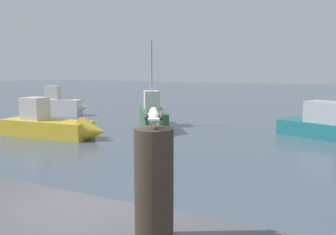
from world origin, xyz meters
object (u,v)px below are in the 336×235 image
at_px(seagull, 154,116).
at_px(boat_yellow, 55,126).
at_px(mooring_post, 154,186).
at_px(boat_white, 58,105).
at_px(boat_green, 154,117).

distance_m(seagull, boat_yellow, 11.08).
distance_m(mooring_post, boat_white, 17.48).
height_order(boat_white, boat_yellow, boat_white).
xyz_separation_m(boat_green, boat_white, (-6.87, 1.66, 0.02)).
bearing_deg(boat_white, mooring_post, -44.36).
bearing_deg(boat_yellow, mooring_post, -42.38).
bearing_deg(mooring_post, seagull, 118.06).
distance_m(mooring_post, boat_yellow, 11.01).
bearing_deg(seagull, boat_yellow, 137.63).
xyz_separation_m(seagull, boat_green, (-5.60, 10.53, -1.67)).
distance_m(boat_white, boat_yellow, 6.52).
xyz_separation_m(seagull, boat_yellow, (-8.08, 7.37, -1.77)).
bearing_deg(boat_white, boat_green, -13.59).
relative_size(seagull, boat_green, 0.10).
xyz_separation_m(boat_white, boat_yellow, (4.39, -4.82, -0.12)).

